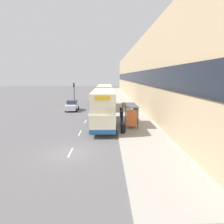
# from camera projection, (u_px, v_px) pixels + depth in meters

# --- Properties ---
(ground_plane) EXTENTS (220.00, 220.00, 0.00)m
(ground_plane) POSITION_uv_depth(u_px,v_px,m) (70.00, 153.00, 15.69)
(ground_plane) COLOR #5B595B
(pavement) EXTENTS (5.00, 93.00, 0.14)m
(pavement) POSITION_uv_depth(u_px,v_px,m) (121.00, 98.00, 53.72)
(pavement) COLOR #A39E93
(pavement) RESTS_ON ground_plane
(terrace_facade) EXTENTS (3.10, 93.00, 12.76)m
(terrace_facade) POSITION_uv_depth(u_px,v_px,m) (136.00, 75.00, 52.70)
(terrace_facade) COLOR tan
(terrace_facade) RESTS_ON ground_plane
(lane_mark_0) EXTENTS (0.12, 2.00, 0.01)m
(lane_mark_0) POSITION_uv_depth(u_px,v_px,m) (71.00, 152.00, 15.81)
(lane_mark_0) COLOR silver
(lane_mark_0) RESTS_ON ground_plane
(lane_mark_1) EXTENTS (0.12, 2.00, 0.01)m
(lane_mark_1) POSITION_uv_depth(u_px,v_px,m) (80.00, 133.00, 21.23)
(lane_mark_1) COLOR silver
(lane_mark_1) RESTS_ON ground_plane
(lane_mark_2) EXTENTS (0.12, 2.00, 0.01)m
(lane_mark_2) POSITION_uv_depth(u_px,v_px,m) (85.00, 121.00, 26.65)
(lane_mark_2) COLOR silver
(lane_mark_2) RESTS_ON ground_plane
(lane_mark_3) EXTENTS (0.12, 2.00, 0.01)m
(lane_mark_3) POSITION_uv_depth(u_px,v_px,m) (89.00, 114.00, 32.07)
(lane_mark_3) COLOR silver
(lane_mark_3) RESTS_ON ground_plane
(lane_mark_4) EXTENTS (0.12, 2.00, 0.01)m
(lane_mark_4) POSITION_uv_depth(u_px,v_px,m) (92.00, 108.00, 37.49)
(lane_mark_4) COLOR silver
(lane_mark_4) RESTS_ON ground_plane
(lane_mark_5) EXTENTS (0.12, 2.00, 0.01)m
(lane_mark_5) POSITION_uv_depth(u_px,v_px,m) (94.00, 104.00, 42.91)
(lane_mark_5) COLOR silver
(lane_mark_5) RESTS_ON ground_plane
(lane_mark_6) EXTENTS (0.12, 2.00, 0.01)m
(lane_mark_6) POSITION_uv_depth(u_px,v_px,m) (95.00, 101.00, 48.33)
(lane_mark_6) COLOR silver
(lane_mark_6) RESTS_ON ground_plane
(lane_mark_7) EXTENTS (0.12, 2.00, 0.01)m
(lane_mark_7) POSITION_uv_depth(u_px,v_px,m) (96.00, 99.00, 53.75)
(lane_mark_7) COLOR silver
(lane_mark_7) RESTS_ON ground_plane
(bus_shelter) EXTENTS (1.60, 4.20, 2.48)m
(bus_shelter) POSITION_uv_depth(u_px,v_px,m) (131.00, 111.00, 23.46)
(bus_shelter) COLOR #4C4C51
(bus_shelter) RESTS_ON ground_plane
(double_decker_bus_near) EXTENTS (2.85, 10.53, 4.30)m
(double_decker_bus_near) POSITION_uv_depth(u_px,v_px,m) (104.00, 107.00, 23.75)
(double_decker_bus_near) COLOR beige
(double_decker_bus_near) RESTS_ON ground_plane
(double_decker_bus_ahead) EXTENTS (2.85, 11.22, 4.30)m
(double_decker_bus_ahead) POSITION_uv_depth(u_px,v_px,m) (105.00, 96.00, 37.29)
(double_decker_bus_ahead) COLOR beige
(double_decker_bus_ahead) RESTS_ON ground_plane
(car_0) EXTENTS (1.99, 4.11, 1.84)m
(car_0) POSITION_uv_depth(u_px,v_px,m) (72.00, 106.00, 34.90)
(car_0) COLOR silver
(car_0) RESTS_ON ground_plane
(pedestrian_at_shelter) EXTENTS (0.34, 0.34, 1.72)m
(pedestrian_at_shelter) POSITION_uv_depth(u_px,v_px,m) (122.00, 117.00, 24.76)
(pedestrian_at_shelter) COLOR #23232D
(pedestrian_at_shelter) RESTS_ON ground_plane
(pedestrian_1) EXTENTS (0.35, 0.35, 1.78)m
(pedestrian_1) POSITION_uv_depth(u_px,v_px,m) (134.00, 114.00, 25.92)
(pedestrian_1) COLOR #23232D
(pedestrian_1) RESTS_ON ground_plane
(pedestrian_2) EXTENTS (0.31, 0.31, 1.58)m
(pedestrian_2) POSITION_uv_depth(u_px,v_px,m) (121.00, 112.00, 28.56)
(pedestrian_2) COLOR #23232D
(pedestrian_2) RESTS_ON ground_plane
(litter_bin) EXTENTS (0.55, 0.55, 1.05)m
(litter_bin) POSITION_uv_depth(u_px,v_px,m) (123.00, 128.00, 20.61)
(litter_bin) COLOR black
(litter_bin) RESTS_ON ground_plane
(traffic_light_far_kerb) EXTENTS (0.30, 0.32, 4.59)m
(traffic_light_far_kerb) POSITION_uv_depth(u_px,v_px,m) (74.00, 89.00, 43.87)
(traffic_light_far_kerb) COLOR black
(traffic_light_far_kerb) RESTS_ON ground_plane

